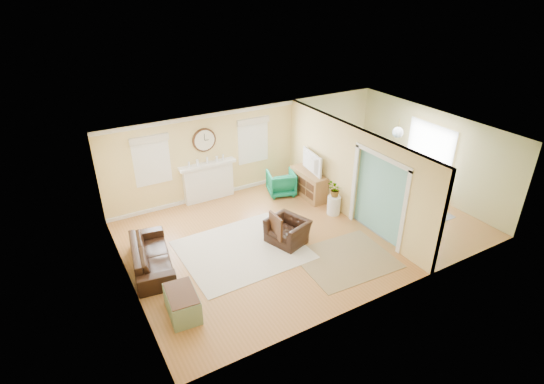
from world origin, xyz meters
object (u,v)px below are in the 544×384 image
(sofa, at_px, (151,256))
(eames_chair, at_px, (288,231))
(credenza, at_px, (308,184))
(dining_table, at_px, (384,195))
(green_chair, at_px, (281,183))

(sofa, xyz_separation_m, eames_chair, (3.27, -0.66, 0.00))
(credenza, bearing_deg, dining_table, -43.87)
(green_chair, bearing_deg, sofa, 37.10)
(dining_table, bearing_deg, green_chair, 43.39)
(dining_table, bearing_deg, sofa, 82.87)
(green_chair, xyz_separation_m, credenza, (0.63, -0.55, 0.03))
(credenza, relative_size, dining_table, 0.76)
(eames_chair, bearing_deg, dining_table, 75.06)
(sofa, xyz_separation_m, green_chair, (4.48, 1.68, 0.06))
(sofa, distance_m, dining_table, 6.74)
(credenza, distance_m, dining_table, 2.24)
(green_chair, height_order, dining_table, green_chair)
(green_chair, bearing_deg, dining_table, 153.50)
(eames_chair, bearing_deg, sofa, -120.24)
(eames_chair, xyz_separation_m, green_chair, (1.21, 2.34, 0.06))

